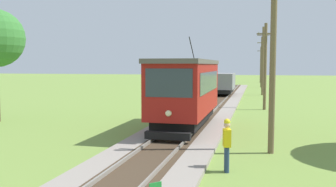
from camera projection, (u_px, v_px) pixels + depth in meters
The scene contains 9 objects.
red_tram at pixel (186, 90), 19.64m from camera, with size 2.60×8.54×4.79m.
freight_car at pixel (223, 83), 40.54m from camera, with size 2.40×5.20×2.31m.
utility_pole_near_tram at pixel (273, 49), 14.26m from camera, with size 1.40×0.47×8.14m.
utility_pole_mid at pixel (265, 66), 28.74m from camera, with size 1.40×0.24×6.81m.
utility_pole_far at pixel (263, 60), 42.76m from camera, with size 1.40×0.41×7.99m.
utility_pole_distant at pixel (261, 62), 57.82m from camera, with size 1.40×0.48×8.02m.
utility_pole_horizon at pixel (261, 64), 73.18m from camera, with size 1.40×0.25×7.23m.
gravel_pile at pixel (187, 91), 41.48m from camera, with size 3.08×3.08×1.22m, color #9E998E.
track_worker at pixel (227, 143), 12.02m from camera, with size 0.31×0.42×1.78m.
Camera 1 is at (3.72, -3.13, 3.54)m, focal length 39.06 mm.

